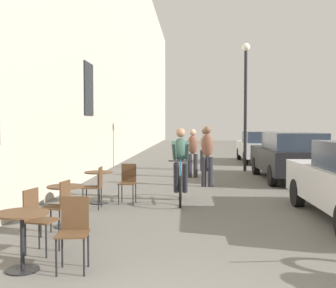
% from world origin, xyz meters
% --- Properties ---
extents(building_facade_left, '(0.54, 68.00, 12.11)m').
position_xyz_m(building_facade_left, '(-3.45, 14.00, 6.05)').
color(building_facade_left, '#B7AD99').
rests_on(building_facade_left, ground_plane).
extents(cafe_table_near, '(0.64, 0.64, 0.72)m').
position_xyz_m(cafe_table_near, '(-1.90, 1.73, 0.52)').
color(cafe_table_near, black).
rests_on(cafe_table_near, ground_plane).
extents(cafe_chair_near_toward_street, '(0.46, 0.46, 0.89)m').
position_xyz_m(cafe_chair_near_toward_street, '(-1.97, 2.42, 0.52)').
color(cafe_chair_near_toward_street, black).
rests_on(cafe_chair_near_toward_street, ground_plane).
extents(cafe_chair_near_toward_wall, '(0.42, 0.42, 0.89)m').
position_xyz_m(cafe_chair_near_toward_wall, '(-1.28, 1.81, 0.52)').
color(cafe_chair_near_toward_wall, black).
rests_on(cafe_chair_near_toward_wall, ground_plane).
extents(cafe_table_mid, '(0.64, 0.64, 0.72)m').
position_xyz_m(cafe_table_mid, '(-2.03, 3.90, 0.52)').
color(cafe_table_mid, black).
rests_on(cafe_table_mid, ground_plane).
extents(cafe_chair_mid_toward_street, '(0.43, 0.43, 0.89)m').
position_xyz_m(cafe_chair_mid_toward_street, '(-1.96, 3.31, 0.52)').
color(cafe_chair_mid_toward_street, black).
rests_on(cafe_chair_mid_toward_street, ground_plane).
extents(cafe_table_far, '(0.64, 0.64, 0.72)m').
position_xyz_m(cafe_table_far, '(-1.95, 6.06, 0.52)').
color(cafe_table_far, black).
rests_on(cafe_table_far, ground_plane).
extents(cafe_chair_far_toward_street, '(0.40, 0.40, 0.89)m').
position_xyz_m(cafe_chair_far_toward_street, '(-1.29, 6.14, 0.52)').
color(cafe_chair_far_toward_street, black).
rests_on(cafe_chair_far_toward_street, ground_plane).
extents(cafe_chair_far_toward_wall, '(0.39, 0.39, 0.89)m').
position_xyz_m(cafe_chair_far_toward_wall, '(-1.88, 5.46, 0.52)').
color(cafe_chair_far_toward_wall, black).
rests_on(cafe_chair_far_toward_wall, ground_plane).
extents(cyclist_on_bicycle, '(0.52, 1.76, 1.74)m').
position_xyz_m(cyclist_on_bicycle, '(-0.10, 6.38, 0.81)').
color(cyclist_on_bicycle, black).
rests_on(cyclist_on_bicycle, ground_plane).
extents(pedestrian_near, '(0.38, 0.30, 1.75)m').
position_xyz_m(pedestrian_near, '(0.60, 8.75, 0.99)').
color(pedestrian_near, '#26262D').
rests_on(pedestrian_near, ground_plane).
extents(pedestrian_mid, '(0.36, 0.27, 1.64)m').
position_xyz_m(pedestrian_mid, '(0.18, 10.82, 0.92)').
color(pedestrian_mid, '#26262D').
rests_on(pedestrian_mid, ground_plane).
extents(pedestrian_far, '(0.37, 0.29, 1.65)m').
position_xyz_m(pedestrian_far, '(0.64, 12.88, 0.93)').
color(pedestrian_far, '#26262D').
rests_on(pedestrian_far, ground_plane).
extents(street_lamp, '(0.32, 0.32, 4.90)m').
position_xyz_m(street_lamp, '(2.20, 12.86, 3.11)').
color(street_lamp, black).
rests_on(street_lamp, ground_plane).
extents(parked_car_second, '(1.88, 4.35, 1.54)m').
position_xyz_m(parked_car_second, '(3.29, 10.27, 0.80)').
color(parked_car_second, black).
rests_on(parked_car_second, ground_plane).
extents(parked_car_third, '(1.78, 4.15, 1.47)m').
position_xyz_m(parked_car_third, '(3.33, 16.61, 0.76)').
color(parked_car_third, '#B7B7BC').
rests_on(parked_car_third, ground_plane).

